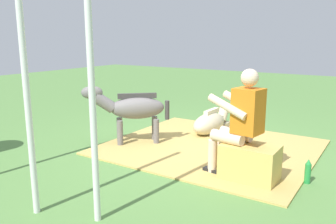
{
  "coord_description": "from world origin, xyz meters",
  "views": [
    {
      "loc": [
        -2.47,
        4.36,
        1.65
      ],
      "look_at": [
        0.3,
        0.09,
        0.55
      ],
      "focal_mm": 37.07,
      "sensor_mm": 36.0,
      "label": 1
    }
  ],
  "objects": [
    {
      "name": "soda_bottle",
      "position": [
        -1.79,
        0.35,
        0.14
      ],
      "size": [
        0.07,
        0.07,
        0.29
      ],
      "color": "#268C3F",
      "rests_on": "ground"
    },
    {
      "name": "person_seated",
      "position": [
        -1.03,
        0.61,
        0.71
      ],
      "size": [
        0.7,
        0.48,
        1.31
      ],
      "color": "beige",
      "rests_on": "ground"
    },
    {
      "name": "hay_bale",
      "position": [
        -1.19,
        0.63,
        0.21
      ],
      "size": [
        0.64,
        0.41,
        0.43
      ],
      "primitive_type": "cube",
      "color": "tan",
      "rests_on": "ground"
    },
    {
      "name": "hay_patch",
      "position": [
        -0.27,
        -0.24,
        0.01
      ],
      "size": [
        2.97,
        2.68,
        0.02
      ],
      "primitive_type": "cube",
      "color": "tan",
      "rests_on": "ground"
    },
    {
      "name": "pony_standing",
      "position": [
        0.86,
        0.26,
        0.57
      ],
      "size": [
        1.09,
        1.03,
        0.94
      ],
      "color": "slate",
      "rests_on": "ground"
    },
    {
      "name": "tent_pole_left",
      "position": [
        -0.34,
        2.27,
        1.29
      ],
      "size": [
        0.06,
        0.06,
        2.58
      ],
      "primitive_type": "cylinder",
      "color": "silver",
      "rests_on": "ground"
    },
    {
      "name": "pony_lying",
      "position": [
        0.1,
        -1.03,
        0.19
      ],
      "size": [
        0.41,
        1.33,
        0.42
      ],
      "color": "beige",
      "rests_on": "ground"
    },
    {
      "name": "tent_pole_mid",
      "position": [
        0.25,
        2.48,
        1.29
      ],
      "size": [
        0.06,
        0.06,
        2.58
      ],
      "primitive_type": "cylinder",
      "color": "silver",
      "rests_on": "ground"
    },
    {
      "name": "ground_plane",
      "position": [
        0.0,
        0.0,
        0.0
      ],
      "size": [
        24.0,
        24.0,
        0.0
      ],
      "primitive_type": "plane",
      "color": "#568442"
    }
  ]
}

